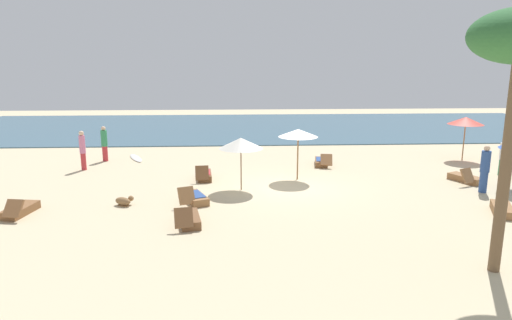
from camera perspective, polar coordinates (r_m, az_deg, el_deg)
ground_plane at (r=19.36m, az=4.55°, el=-3.16°), size 60.00×60.00×0.00m
ocean_water at (r=35.94m, az=1.07°, el=4.19°), size 48.00×16.00×0.06m
umbrella_0 at (r=18.20m, az=-1.91°, el=2.11°), size 1.76×1.76×2.15m
umbrella_2 at (r=19.89m, az=5.30°, el=3.36°), size 1.72×1.72×2.25m
umbrella_3 at (r=26.18m, az=24.78°, el=4.48°), size 1.80×1.80×2.28m
lounger_0 at (r=21.72m, az=24.79°, el=-2.10°), size 1.22×1.73×0.74m
lounger_1 at (r=14.95m, az=-8.35°, el=-7.32°), size 0.86×1.73×0.73m
lounger_2 at (r=17.13m, az=-7.69°, el=-4.70°), size 1.16×1.73×0.74m
lounger_3 at (r=17.62m, az=-27.48°, el=-5.58°), size 0.85×1.76×0.70m
lounger_4 at (r=17.88m, az=28.62°, el=-5.44°), size 1.19×1.74×0.74m
lounger_5 at (r=20.36m, az=-6.50°, el=-1.90°), size 0.72×1.69×0.74m
lounger_6 at (r=23.12m, az=8.22°, el=-0.22°), size 0.86×1.78×0.67m
person_0 at (r=20.20m, az=26.71°, el=-0.98°), size 0.39×0.39×1.91m
person_1 at (r=24.94m, az=-18.44°, el=1.99°), size 0.44×0.44×1.84m
person_2 at (r=23.26m, az=-20.87°, el=1.22°), size 0.38×0.38×1.90m
person_3 at (r=23.64m, az=28.52°, el=0.33°), size 0.41×0.41×1.69m
dog at (r=17.28m, az=-16.19°, el=-4.95°), size 0.71×0.56×0.34m
surfboard at (r=25.29m, az=-14.79°, el=0.26°), size 1.28×2.22×0.07m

